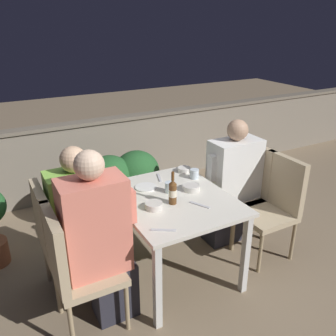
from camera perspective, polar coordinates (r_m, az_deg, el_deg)
The scene contains 22 objects.
ground_plane at distance 3.21m, azimuth 0.69°, elevation -16.17°, with size 16.00×16.00×0.00m, color #847056.
parapet_wall at distance 4.48m, azimuth -10.82°, elevation 2.06°, with size 9.00×0.18×0.91m.
dining_table at distance 2.85m, azimuth 0.75°, elevation -6.26°, with size 0.86×1.05×0.72m.
planter_hedge at distance 3.78m, azimuth -9.26°, elevation -2.79°, with size 1.11×0.47×0.73m.
chair_left_near at distance 2.49m, azimuth -15.17°, elevation -14.51°, with size 0.45×0.44×0.93m.
person_coral_top at distance 2.46m, azimuth -10.77°, elevation -11.40°, with size 0.50×0.26×1.30m.
chair_left_far at distance 2.81m, azimuth -17.27°, elevation -9.98°, with size 0.45×0.44×0.93m.
person_green_blouse at distance 2.82m, azimuth -13.28°, elevation -8.13°, with size 0.50×0.26×1.20m.
chair_right_near at distance 3.30m, azimuth 16.76°, elevation -4.83°, with size 0.45×0.44×0.93m.
chair_right_far at distance 3.53m, azimuth 12.62°, elevation -2.50°, with size 0.45×0.44×0.93m.
person_white_polo at distance 3.38m, azimuth 10.03°, elevation -2.39°, with size 0.52×0.26×1.20m.
beer_bottle at distance 2.67m, azimuth 0.76°, elevation -3.81°, with size 0.06×0.06×0.26m.
plate_0 at distance 2.97m, azimuth -3.57°, elevation -3.09°, with size 0.18×0.18×0.01m.
bowl_0 at distance 3.26m, azimuth 2.59°, elevation -0.21°, with size 0.12×0.12×0.04m.
bowl_1 at distance 2.92m, azimuth 3.73°, elevation -3.06°, with size 0.14×0.14×0.05m.
bowl_2 at distance 2.64m, azimuth -2.29°, elevation -5.98°, with size 0.13×0.13×0.05m.
glass_cup_0 at distance 2.99m, azimuth -9.12°, elevation -2.35°, with size 0.06×0.06×0.09m.
glass_cup_1 at distance 2.87m, azimuth 0.21°, elevation -3.11°, with size 0.07×0.07×0.09m.
glass_cup_2 at distance 3.13m, azimuth 4.25°, elevation -0.94°, with size 0.08×0.08×0.08m.
fork_0 at distance 2.39m, azimuth -0.75°, elevation -9.92°, with size 0.16×0.10×0.01m.
fork_1 at distance 2.70m, azimuth 5.08°, elevation -5.91°, with size 0.09×0.16×0.01m.
fork_2 at distance 3.13m, azimuth -1.40°, elevation -1.58°, with size 0.07×0.17×0.01m.
Camera 1 is at (-1.22, -2.18, 2.02)m, focal length 38.00 mm.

